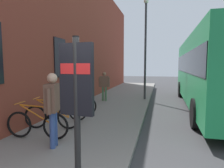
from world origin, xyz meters
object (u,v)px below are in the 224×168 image
object	(u,v)px
bicycle_under_window	(52,116)
transit_info_sign	(77,89)
bicycle_beside_lamp	(37,124)
bicycle_mid_rack	(76,104)
bicycle_nearest_sign	(64,109)
pedestrian_near_bus	(104,83)
city_bus	(213,69)
street_lamp	(146,41)
pedestrian_by_facade	(53,102)

from	to	relation	value
bicycle_under_window	transit_info_sign	size ratio (longest dim) A/B	0.73
bicycle_beside_lamp	bicycle_mid_rack	size ratio (longest dim) A/B	1.00
bicycle_nearest_sign	pedestrian_near_bus	distance (m)	4.10
bicycle_under_window	pedestrian_near_bus	distance (m)	5.06
city_bus	transit_info_sign	bearing A→B (deg)	153.67
bicycle_nearest_sign	street_lamp	size ratio (longest dim) A/B	0.31
bicycle_under_window	bicycle_mid_rack	world-z (taller)	same
street_lamp	pedestrian_near_bus	bearing A→B (deg)	117.49
bicycle_beside_lamp	pedestrian_by_facade	bearing A→B (deg)	-117.66
city_bus	pedestrian_near_bus	xyz separation A→B (m)	(0.16, 5.44, -0.82)
street_lamp	bicycle_mid_rack	bearing A→B (deg)	149.86
bicycle_nearest_sign	pedestrian_by_facade	world-z (taller)	pedestrian_by_facade
bicycle_mid_rack	pedestrian_by_facade	bearing A→B (deg)	-165.08
bicycle_mid_rack	street_lamp	bearing A→B (deg)	-30.14
pedestrian_by_facade	bicycle_mid_rack	bearing A→B (deg)	14.92
transit_info_sign	city_bus	bearing A→B (deg)	-26.33
bicycle_beside_lamp	bicycle_under_window	bearing A→B (deg)	3.79
bicycle_beside_lamp	transit_info_sign	distance (m)	2.86
bicycle_under_window	street_lamp	world-z (taller)	street_lamp
bicycle_mid_rack	city_bus	world-z (taller)	city_bus
bicycle_beside_lamp	transit_info_sign	bearing A→B (deg)	-131.68
bicycle_mid_rack	city_bus	size ratio (longest dim) A/B	0.17
transit_info_sign	city_bus	size ratio (longest dim) A/B	0.23
bicycle_nearest_sign	city_bus	xyz separation A→B (m)	(3.88, -5.77, 1.41)
city_bus	street_lamp	xyz separation A→B (m)	(1.28, 3.30, 1.54)
bicycle_nearest_sign	city_bus	distance (m)	7.10
bicycle_under_window	transit_info_sign	world-z (taller)	transit_info_sign
bicycle_mid_rack	bicycle_nearest_sign	bearing A→B (deg)	177.87
bicycle_nearest_sign	city_bus	world-z (taller)	city_bus
bicycle_under_window	bicycle_mid_rack	xyz separation A→B (m)	(1.94, 0.08, 0.00)
bicycle_mid_rack	city_bus	distance (m)	6.58
bicycle_nearest_sign	street_lamp	distance (m)	6.44
bicycle_beside_lamp	street_lamp	xyz separation A→B (m)	(6.96, -2.30, 2.95)
bicycle_nearest_sign	pedestrian_near_bus	world-z (taller)	pedestrian_near_bus
bicycle_under_window	street_lamp	bearing A→B (deg)	-21.04
transit_info_sign	bicycle_mid_rack	bearing A→B (deg)	24.71
bicycle_beside_lamp	pedestrian_by_facade	size ratio (longest dim) A/B	0.99
bicycle_beside_lamp	pedestrian_by_facade	world-z (taller)	pedestrian_by_facade
pedestrian_by_facade	street_lamp	size ratio (longest dim) A/B	0.31
bicycle_beside_lamp	city_bus	size ratio (longest dim) A/B	0.17
city_bus	pedestrian_near_bus	size ratio (longest dim) A/B	6.59
bicycle_under_window	street_lamp	xyz separation A→B (m)	(6.13, -2.36, 2.95)
bicycle_under_window	pedestrian_by_facade	xyz separation A→B (m)	(-1.20, -0.76, 0.70)
street_lamp	bicycle_beside_lamp	bearing A→B (deg)	161.69
bicycle_under_window	city_bus	bearing A→B (deg)	-49.38
bicycle_mid_rack	bicycle_beside_lamp	bearing A→B (deg)	-177.30
bicycle_under_window	pedestrian_near_bus	bearing A→B (deg)	-2.51
bicycle_nearest_sign	bicycle_mid_rack	distance (m)	0.97
bicycle_beside_lamp	bicycle_nearest_sign	world-z (taller)	same
pedestrian_near_bus	pedestrian_by_facade	bearing A→B (deg)	-175.02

